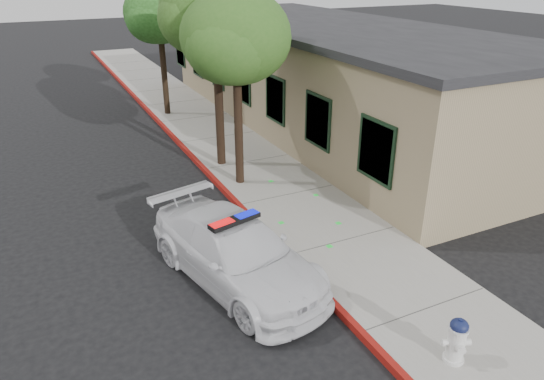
{
  "coord_description": "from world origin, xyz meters",
  "views": [
    {
      "loc": [
        -4.71,
        -8.89,
        6.48
      ],
      "look_at": [
        0.53,
        1.85,
        0.99
      ],
      "focal_mm": 32.83,
      "sensor_mm": 36.0,
      "label": 1
    }
  ],
  "objects": [
    {
      "name": "street_tree_mid",
      "position": [
        0.77,
        6.31,
        5.01
      ],
      "size": [
        3.65,
        3.38,
        6.45
      ],
      "rotation": [
        0.0,
        0.0,
        -0.25
      ],
      "color": "black",
      "rests_on": "sidewalk"
    },
    {
      "name": "street_tree_far",
      "position": [
        0.76,
        13.2,
        4.38
      ],
      "size": [
        3.12,
        2.98,
        5.63
      ],
      "rotation": [
        0.0,
        0.0,
        0.01
      ],
      "color": "black",
      "rests_on": "sidewalk"
    },
    {
      "name": "red_curb",
      "position": [
        0.06,
        3.0,
        0.08
      ],
      "size": [
        0.14,
        60.0,
        0.16
      ],
      "primitive_type": "cube",
      "color": "maroon",
      "rests_on": "ground"
    },
    {
      "name": "police_car",
      "position": [
        -1.34,
        -0.18,
        0.72
      ],
      "size": [
        3.09,
        5.26,
        1.55
      ],
      "rotation": [
        0.0,
        0.0,
        0.23
      ],
      "color": "silver",
      "rests_on": "ground"
    },
    {
      "name": "street_tree_near",
      "position": [
        0.71,
        4.5,
        4.45
      ],
      "size": [
        3.19,
        3.17,
        5.77
      ],
      "rotation": [
        0.0,
        0.0,
        0.18
      ],
      "color": "black",
      "rests_on": "sidewalk"
    },
    {
      "name": "fire_hydrant",
      "position": [
        1.06,
        -4.3,
        0.6
      ],
      "size": [
        0.51,
        0.44,
        0.89
      ],
      "rotation": [
        0.0,
        0.0,
        -0.41
      ],
      "color": "silver",
      "rests_on": "sidewalk"
    },
    {
      "name": "sidewalk",
      "position": [
        1.6,
        3.0,
        0.07
      ],
      "size": [
        3.2,
        60.0,
        0.15
      ],
      "primitive_type": "cube",
      "color": "gray",
      "rests_on": "ground"
    },
    {
      "name": "clapboard_building",
      "position": [
        6.69,
        9.0,
        2.13
      ],
      "size": [
        7.3,
        20.89,
        4.24
      ],
      "color": "#968562",
      "rests_on": "ground"
    },
    {
      "name": "ground",
      "position": [
        0.0,
        0.0,
        0.0
      ],
      "size": [
        120.0,
        120.0,
        0.0
      ],
      "primitive_type": "plane",
      "color": "black",
      "rests_on": "ground"
    }
  ]
}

